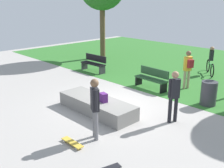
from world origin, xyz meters
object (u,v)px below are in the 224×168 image
at_px(skateboard_by_ledge, 72,143).
at_px(cyclist_on_bicycle, 211,62).
at_px(backpack_on_ledge, 103,98).
at_px(pedestrian_with_backpack, 188,66).
at_px(concrete_ledge, 97,105).
at_px(trash_bin, 209,93).
at_px(park_bench_far_left, 152,78).
at_px(skater_watching, 174,93).
at_px(park_bench_near_path, 94,63).
at_px(skater_performing_trick, 95,104).

xyz_separation_m(skateboard_by_ledge, cyclist_on_bicycle, (-0.90, 9.76, 0.57)).
xyz_separation_m(backpack_on_ledge, pedestrian_with_backpack, (0.44, 4.66, 0.39)).
relative_size(concrete_ledge, cyclist_on_bicycle, 2.06).
bearing_deg(trash_bin, park_bench_far_left, 179.04).
height_order(concrete_ledge, skater_watching, skater_watching).
xyz_separation_m(park_bench_near_path, pedestrian_with_backpack, (5.23, 1.01, 0.56)).
height_order(trash_bin, cyclist_on_bicycle, cyclist_on_bicycle).
bearing_deg(pedestrian_with_backpack, park_bench_near_path, -169.09).
xyz_separation_m(skateboard_by_ledge, park_bench_far_left, (-1.56, 5.55, 0.42)).
distance_m(skateboard_by_ledge, pedestrian_with_backpack, 6.72).
distance_m(skater_performing_trick, park_bench_far_left, 5.17).
xyz_separation_m(backpack_on_ledge, trash_bin, (2.06, 3.53, -0.19)).
bearing_deg(park_bench_far_left, skater_performing_trick, -70.37).
distance_m(trash_bin, cyclist_on_bicycle, 4.74).
distance_m(backpack_on_ledge, park_bench_near_path, 6.03).
bearing_deg(concrete_ledge, skater_performing_trick, -42.19).
bearing_deg(trash_bin, backpack_on_ledge, -120.19).
bearing_deg(backpack_on_ledge, cyclist_on_bicycle, 100.53).
distance_m(park_bench_near_path, cyclist_on_bicycle, 6.31).
relative_size(skater_performing_trick, cyclist_on_bicycle, 1.19).
distance_m(skateboard_by_ledge, trash_bin, 5.65).
relative_size(skater_performing_trick, pedestrian_with_backpack, 1.05).
height_order(backpack_on_ledge, cyclist_on_bicycle, cyclist_on_bicycle).
bearing_deg(skater_performing_trick, pedestrian_with_backpack, 95.78).
xyz_separation_m(concrete_ledge, skateboard_by_ledge, (1.25, -2.00, -0.18)).
bearing_deg(park_bench_far_left, backpack_on_ledge, -79.13).
relative_size(backpack_on_ledge, cyclist_on_bicycle, 0.21).
xyz_separation_m(skater_performing_trick, pedestrian_with_backpack, (-0.60, 5.92, -0.03)).
height_order(backpack_on_ledge, park_bench_far_left, park_bench_far_left).
relative_size(park_bench_near_path, pedestrian_with_backpack, 0.93).
bearing_deg(concrete_ledge, skater_watching, 27.97).
relative_size(skater_watching, pedestrian_with_backpack, 1.00).
relative_size(skater_watching, park_bench_far_left, 1.07).
distance_m(skateboard_by_ledge, park_bench_far_left, 5.78).
xyz_separation_m(concrete_ledge, skater_watching, (2.35, 1.25, 0.77)).
bearing_deg(concrete_ledge, pedestrian_with_backpack, 79.95).
xyz_separation_m(trash_bin, pedestrian_with_backpack, (-1.62, 1.13, 0.57)).
relative_size(skateboard_by_ledge, cyclist_on_bicycle, 0.53).
bearing_deg(cyclist_on_bicycle, concrete_ledge, -92.61).
xyz_separation_m(pedestrian_with_backpack, cyclist_on_bicycle, (-0.47, 3.13, -0.41)).
bearing_deg(park_bench_far_left, pedestrian_with_backpack, 43.76).
bearing_deg(skater_performing_trick, concrete_ledge, 137.81).
height_order(skater_performing_trick, park_bench_near_path, skater_performing_trick).
bearing_deg(pedestrian_with_backpack, backpack_on_ledge, -95.40).
xyz_separation_m(skater_watching, park_bench_far_left, (-2.66, 2.31, -0.53)).
bearing_deg(skater_performing_trick, cyclist_on_bicycle, 96.73).
bearing_deg(concrete_ledge, backpack_on_ledge, -3.66).
distance_m(concrete_ledge, park_bench_near_path, 5.72).
relative_size(concrete_ledge, park_bench_near_path, 1.94).
bearing_deg(trash_bin, pedestrian_with_backpack, 145.13).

